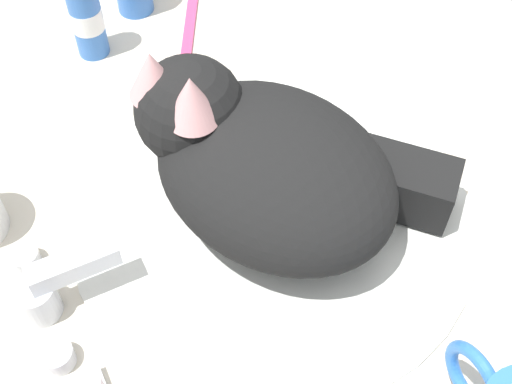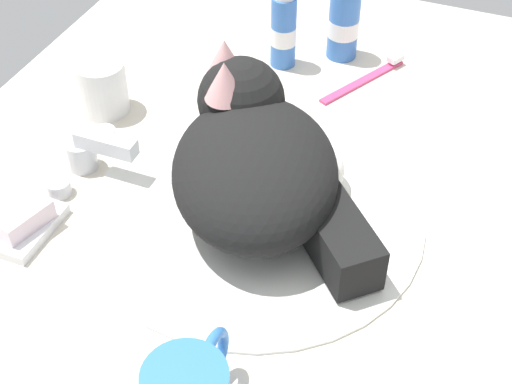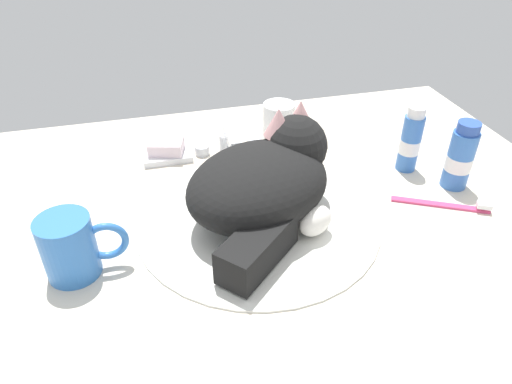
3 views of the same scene
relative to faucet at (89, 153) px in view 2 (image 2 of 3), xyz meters
The scene contains 10 objects.
ground_plane 21.45cm from the faucet, 90.00° to the right, with size 110.00×82.50×3.00cm, color beige.
sink_basin 21.19cm from the faucet, 90.00° to the right, with size 37.70×37.70×0.70cm, color silver.
faucet is the anchor object (origin of this frame).
cat 21.29cm from the faucet, 86.13° to the right, with size 27.87×28.90×15.25cm.
rinse_cup 11.90cm from the faucet, 21.77° to the left, with size 6.32×6.32×7.04cm.
soap_dish 11.99cm from the faucet, behind, with size 9.00×6.40×1.20cm, color white.
soap_bar 11.85cm from the faucet, behind, with size 6.16×4.73×2.34cm, color silver.
toothpaste_bottle 32.79cm from the faucet, 24.05° to the right, with size 3.59×3.59×12.13cm.
mouthwash_bottle 40.59cm from the faucet, 30.13° to the right, with size 4.39×4.39×11.98cm.
toothbrush 39.71cm from the faucet, 40.08° to the right, with size 14.19×8.28×1.60cm.
Camera 2 is at (-55.62, -22.49, 58.93)cm, focal length 52.76 mm.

